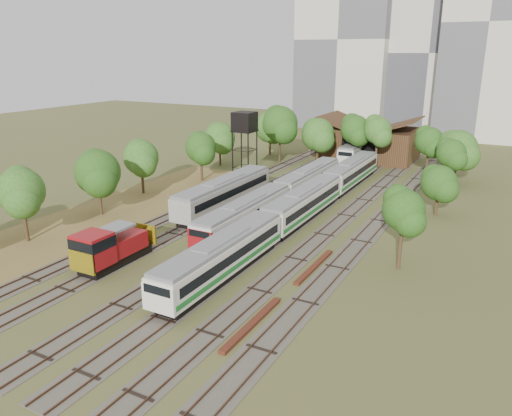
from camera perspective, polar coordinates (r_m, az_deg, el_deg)
The scene contains 18 objects.
ground at distance 41.24m, azimuth -9.21°, elevation -9.34°, with size 240.00×240.00×0.00m, color #475123.
dry_grass_patch at distance 58.10m, azimuth -18.67°, elevation -1.95°, with size 14.00×60.00×0.04m, color brown.
tracks at distance 61.64m, azimuth 4.41°, elevation 0.07°, with size 24.60×80.00×0.19m.
railcar_red_set at distance 60.53m, azimuth 2.78°, elevation 1.46°, with size 2.68×34.57×3.30m.
railcar_green_set at distance 56.99m, azimuth 5.44°, elevation 0.47°, with size 2.82×52.08×3.48m.
railcar_rear at distance 89.95m, azimuth 11.76°, elevation 6.50°, with size 2.81×16.08×3.46m.
shunter_locomotive at distance 46.09m, azimuth -16.58°, elevation -4.46°, with size 2.84×8.10×3.72m.
old_grey_coach at distance 60.55m, azimuth -3.65°, elevation 1.72°, with size 2.99×18.00×3.70m.
water_tower at distance 71.08m, azimuth -1.32°, elevation 9.62°, with size 2.98×2.98×10.32m.
rail_pile_near at distance 36.02m, azimuth -0.46°, elevation -13.09°, with size 0.54×8.13×0.27m, color #572619.
rail_pile_far at distance 45.00m, azimuth 6.68°, elevation -6.66°, with size 0.50×8.04×0.26m, color #572619.
maintenance_shed at distance 91.42m, azimuth 12.78°, elevation 7.30°, with size 16.45×11.55×7.58m.
tree_band_left at distance 62.97m, azimuth -16.18°, elevation 4.62°, with size 8.11×54.68×8.51m.
tree_band_far at distance 83.74m, azimuth 9.29°, elevation 8.49°, with size 38.64×11.29×9.63m.
tree_band_right at distance 61.57m, azimuth 20.01°, elevation 3.49°, with size 4.74×35.07×7.30m.
tower_left at distance 130.48m, azimuth 10.52°, elevation 18.36°, with size 22.00×16.00×42.00m, color beige.
tower_centre at distance 130.56m, azimuth 19.88°, elevation 16.34°, with size 20.00×18.00×36.00m, color beige.
tower_right at distance 121.33m, azimuth 25.42°, elevation 18.56°, with size 18.00×16.00×48.00m, color beige.
Camera 1 is at (22.92, -28.88, 18.48)m, focal length 35.00 mm.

